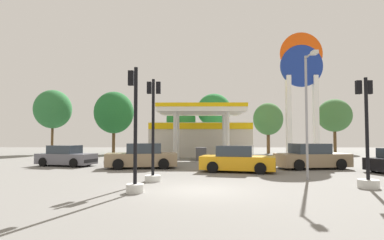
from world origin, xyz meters
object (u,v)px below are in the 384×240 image
at_px(traffic_signal_2, 135,153).
at_px(corner_streetlamp, 308,103).
at_px(tree_0, 53,109).
at_px(car_0, 237,160).
at_px(tree_4, 268,119).
at_px(car_2, 142,157).
at_px(traffic_signal_1, 367,155).
at_px(tree_2, 181,120).
at_px(tree_3, 214,110).
at_px(traffic_signal_0, 153,144).
at_px(tree_1, 114,113).
at_px(station_pole_sign, 302,80).
at_px(car_4, 66,157).
at_px(car_1, 312,157).
at_px(tree_5, 334,116).

distance_m(traffic_signal_2, corner_streetlamp, 8.78).
bearing_deg(tree_0, car_0, -43.71).
bearing_deg(tree_4, car_2, -125.13).
relative_size(car_2, traffic_signal_1, 1.05).
xyz_separation_m(tree_2, tree_3, (4.10, 0.12, 1.20)).
height_order(traffic_signal_1, traffic_signal_2, traffic_signal_2).
bearing_deg(traffic_signal_0, car_2, 104.43).
xyz_separation_m(tree_2, tree_4, (10.48, -1.40, -0.00)).
height_order(tree_1, corner_streetlamp, tree_1).
bearing_deg(station_pole_sign, traffic_signal_1, -98.53).
bearing_deg(corner_streetlamp, station_pole_sign, 73.02).
bearing_deg(station_pole_sign, corner_streetlamp, -106.98).
xyz_separation_m(car_4, tree_4, (17.76, 15.80, 3.43)).
xyz_separation_m(car_0, traffic_signal_1, (4.62, -5.66, 0.66)).
height_order(car_0, car_2, car_2).
height_order(car_1, traffic_signal_2, traffic_signal_2).
distance_m(tree_0, tree_5, 34.18).
distance_m(traffic_signal_0, tree_0, 27.16).
xyz_separation_m(traffic_signal_2, tree_4, (10.89, 26.28, 2.61)).
height_order(car_4, tree_1, tree_1).
xyz_separation_m(traffic_signal_1, tree_4, (1.51, 25.05, 2.73)).
relative_size(tree_0, corner_streetlamp, 1.23).
bearing_deg(tree_0, tree_2, 8.56).
bearing_deg(tree_0, traffic_signal_1, -45.22).
bearing_deg(tree_4, station_pole_sign, -86.05).
bearing_deg(tree_3, traffic_signal_2, -99.21).
relative_size(traffic_signal_0, corner_streetlamp, 0.79).
bearing_deg(tree_3, traffic_signal_0, -99.65).
relative_size(station_pole_sign, tree_0, 1.50).
bearing_deg(traffic_signal_1, tree_2, 108.72).
distance_m(car_1, tree_1, 24.51).
relative_size(car_0, corner_streetlamp, 0.76).
distance_m(tree_2, tree_4, 10.57).
height_order(station_pole_sign, car_0, station_pole_sign).
relative_size(car_1, car_2, 1.00).
distance_m(car_2, tree_3, 20.16).
bearing_deg(tree_3, tree_5, 0.29).
xyz_separation_m(tree_1, tree_2, (7.87, 1.97, -0.76)).
xyz_separation_m(traffic_signal_2, tree_3, (4.51, 27.80, 3.82)).
xyz_separation_m(tree_3, tree_5, (14.94, 0.08, -0.69)).
bearing_deg(car_1, tree_5, 63.13).
relative_size(car_0, tree_5, 0.70).
bearing_deg(tree_5, car_1, -116.87).
bearing_deg(corner_streetlamp, tree_3, 97.58).
distance_m(traffic_signal_2, tree_2, 27.81).
xyz_separation_m(car_2, traffic_signal_2, (1.26, -9.03, 0.73)).
bearing_deg(tree_5, car_2, -137.69).
bearing_deg(car_2, tree_4, 54.87).
xyz_separation_m(car_1, car_4, (-16.65, 1.71, -0.08)).
bearing_deg(car_2, tree_2, 84.90).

